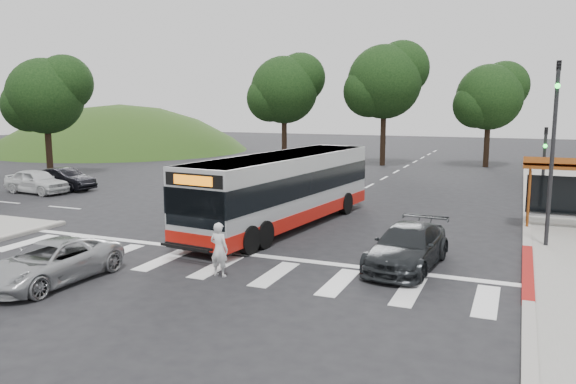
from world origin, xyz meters
The scene contains 18 objects.
ground centered at (0.00, 0.00, 0.00)m, with size 140.00×140.00×0.00m, color black.
sidewalk_east centered at (11.00, 8.00, 0.06)m, with size 4.00×40.00×0.12m, color gray.
curb_east centered at (9.00, 8.00, 0.07)m, with size 0.30×40.00×0.15m, color #9E9991.
curb_east_red centered at (9.00, -2.00, 0.08)m, with size 0.32×6.00×0.15m, color maroon.
hillside_nw centered at (-32.00, 30.00, 0.00)m, with size 44.00×44.00×10.00m, color #1F3912.
crosswalk_ladder centered at (0.00, -5.00, 0.01)m, with size 18.00×2.60×0.01m, color silver.
traffic_signal_ne_tall centered at (9.60, 1.49, 3.88)m, with size 0.18×0.37×6.50m.
traffic_signal_ne_short centered at (9.60, 8.49, 2.48)m, with size 0.18×0.37×4.00m.
tree_north_a centered at (-1.92, 26.07, 6.92)m, with size 6.60×6.15×10.17m.
tree_north_b centered at (6.07, 28.06, 5.66)m, with size 5.72×5.33×8.43m.
tree_north_c centered at (-9.92, 24.06, 6.29)m, with size 6.16×5.74×9.30m.
tree_west_a centered at (-21.93, 10.06, 5.66)m, with size 5.72×5.33×8.43m.
transit_bus centered at (-0.37, 1.23, 1.50)m, with size 2.51×11.60×3.00m, color silver, non-canonical shape.
pedestrian centered at (0.55, -5.78, 0.81)m, with size 0.59×0.39×1.62m, color silver.
dark_sedan centered at (5.51, -2.70, 0.66)m, with size 1.84×4.54×1.32m, color black.
silver_suv_south centered at (-3.59, -8.15, 0.60)m, with size 1.98×4.30×1.19m, color #A8AAAD.
west_car_white centered at (-16.80, 3.87, 0.69)m, with size 1.63×4.06×1.38m, color silver.
west_car_black centered at (-16.25, 5.47, 0.65)m, with size 1.37×3.93×1.29m, color black.
Camera 1 is at (8.60, -19.81, 5.06)m, focal length 35.00 mm.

